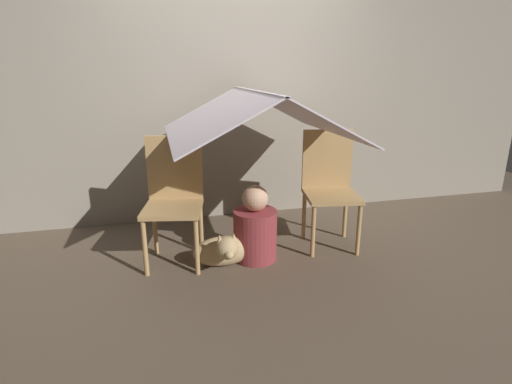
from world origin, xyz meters
TOP-DOWN VIEW (x-y plane):
  - ground_plane at (0.00, 0.00)m, footprint 8.80×8.80m
  - wall_back at (0.00, 1.10)m, footprint 7.00×0.05m
  - chair_left at (-0.64, 0.15)m, footprint 0.51×0.51m
  - chair_right at (0.67, 0.15)m, footprint 0.50×0.50m
  - sheet_canopy at (0.00, 0.07)m, footprint 1.32×1.46m
  - person_front at (-0.02, 0.00)m, footprint 0.35×0.35m
  - dog at (-0.30, -0.10)m, footprint 0.48×0.40m

SIDE VIEW (x-z plane):
  - ground_plane at x=0.00m, z-range 0.00..0.00m
  - dog at x=-0.30m, z-range -0.02..0.32m
  - person_front at x=-0.02m, z-range -0.06..0.56m
  - chair_left at x=-0.64m, z-range 0.05..1.04m
  - chair_right at x=0.67m, z-range 0.05..1.04m
  - sheet_canopy at x=0.00m, z-range 0.99..1.34m
  - wall_back at x=0.00m, z-range 0.00..2.50m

